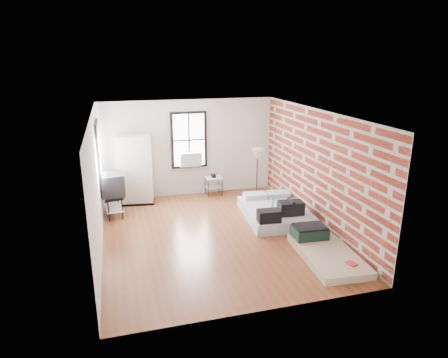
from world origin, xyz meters
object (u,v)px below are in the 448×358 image
object	(u,v)px
mattress_main	(276,211)
wardrobe	(135,170)
mattress_bare	(323,249)
floor_lamp	(257,157)
tv_stand	(112,186)
side_table	(214,181)

from	to	relation	value
mattress_main	wardrobe	size ratio (longest dim) A/B	1.14
mattress_bare	floor_lamp	world-z (taller)	floor_lamp
tv_stand	side_table	bearing A→B (deg)	10.79
mattress_main	floor_lamp	xyz separation A→B (m)	(-0.09, 1.18, 1.15)
mattress_bare	side_table	size ratio (longest dim) A/B	3.18
wardrobe	floor_lamp	size ratio (longest dim) A/B	1.23
mattress_main	side_table	xyz separation A→B (m)	(-1.08, 2.16, 0.24)
mattress_main	mattress_bare	bearing A→B (deg)	-79.91
mattress_main	floor_lamp	bearing A→B (deg)	99.14
side_table	floor_lamp	xyz separation A→B (m)	(0.99, -0.99, 0.90)
wardrobe	floor_lamp	bearing A→B (deg)	-8.15
mattress_main	floor_lamp	distance (m)	1.65
mattress_main	mattress_bare	size ratio (longest dim) A/B	1.08
mattress_main	tv_stand	size ratio (longest dim) A/B	1.93
mattress_bare	floor_lamp	bearing A→B (deg)	98.93
floor_lamp	side_table	bearing A→B (deg)	135.10
mattress_bare	side_table	xyz separation A→B (m)	(-1.28, 4.25, 0.30)
wardrobe	side_table	bearing A→B (deg)	9.41
tv_stand	mattress_bare	bearing A→B (deg)	-45.44
mattress_main	side_table	bearing A→B (deg)	121.32
mattress_bare	side_table	bearing A→B (deg)	110.64
side_table	tv_stand	world-z (taller)	tv_stand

